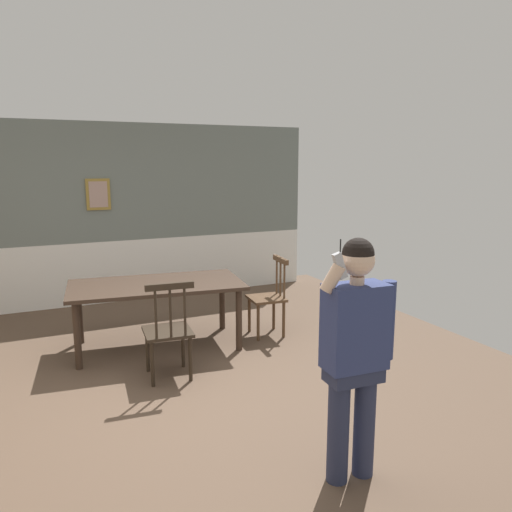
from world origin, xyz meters
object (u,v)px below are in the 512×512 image
dining_table (157,290)px  chair_by_doorway (168,331)px  chair_near_window (269,297)px  person_figure (356,346)px

dining_table → chair_by_doorway: bearing=-96.9°
chair_near_window → dining_table: bearing=88.4°
dining_table → chair_near_window: (1.31, -0.16, -0.19)m
chair_near_window → chair_by_doorway: (-1.42, -0.71, 0.01)m
dining_table → person_figure: (0.58, -2.87, 0.25)m
dining_table → chair_near_window: chair_near_window is taller
chair_by_doorway → person_figure: size_ratio=0.61×
chair_by_doorway → dining_table: bearing=88.4°
chair_by_doorway → person_figure: (0.68, -2.01, 0.43)m
chair_by_doorway → person_figure: 2.16m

